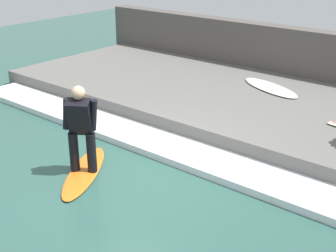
% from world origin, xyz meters
% --- Properties ---
extents(ground_plane, '(28.00, 28.00, 0.00)m').
position_xyz_m(ground_plane, '(0.00, 0.00, 0.00)').
color(ground_plane, '#2D564C').
extents(concrete_ledge, '(4.40, 12.52, 0.39)m').
position_xyz_m(concrete_ledge, '(3.93, 0.00, 0.19)').
color(concrete_ledge, '#66635E').
rests_on(concrete_ledge, ground_plane).
extents(back_wall, '(0.50, 13.15, 1.57)m').
position_xyz_m(back_wall, '(6.38, 0.00, 0.78)').
color(back_wall, '#544F49').
rests_on(back_wall, ground_plane).
extents(wave_foam_crest, '(0.95, 11.90, 0.13)m').
position_xyz_m(wave_foam_crest, '(1.26, 0.00, 0.06)').
color(wave_foam_crest, silver).
rests_on(wave_foam_crest, ground_plane).
extents(surfboard_riding, '(1.90, 1.46, 0.06)m').
position_xyz_m(surfboard_riding, '(-0.37, 0.84, 0.03)').
color(surfboard_riding, orange).
rests_on(surfboard_riding, ground_plane).
extents(surfer_riding, '(0.55, 0.57, 1.50)m').
position_xyz_m(surfer_riding, '(-0.37, 0.84, 0.90)').
color(surfer_riding, black).
rests_on(surfer_riding, surfboard_riding).
extents(surfboard_spare, '(1.25, 1.88, 0.06)m').
position_xyz_m(surfboard_spare, '(4.79, 0.07, 0.42)').
color(surfboard_spare, white).
rests_on(surfboard_spare, concrete_ledge).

